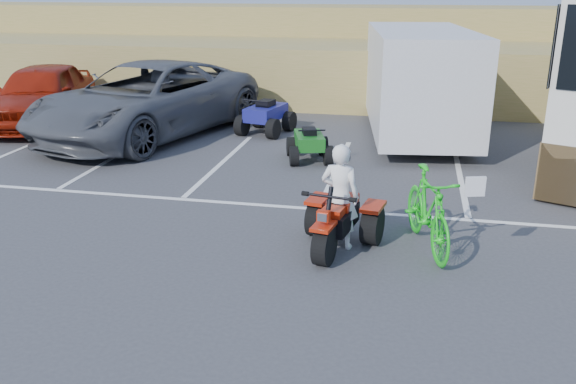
% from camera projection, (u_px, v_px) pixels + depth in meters
% --- Properties ---
extents(ground, '(100.00, 100.00, 0.00)m').
position_uv_depth(ground, '(294.00, 265.00, 9.12)').
color(ground, '#3B3B3D').
rests_on(ground, ground).
extents(parking_stripes, '(28.00, 5.16, 0.01)m').
position_uv_depth(parking_stripes, '(372.00, 185.00, 12.72)').
color(parking_stripes, white).
rests_on(parking_stripes, ground).
extents(grass_embankment, '(40.00, 8.50, 3.10)m').
position_uv_depth(grass_embankment, '(373.00, 54.00, 22.99)').
color(grass_embankment, olive).
rests_on(grass_embankment, ground).
extents(red_trike_atv, '(1.51, 1.83, 1.07)m').
position_uv_depth(red_trike_atv, '(336.00, 250.00, 9.63)').
color(red_trike_atv, '#AB1F09').
rests_on(red_trike_atv, ground).
extents(rider, '(0.68, 0.51, 1.69)m').
position_uv_depth(rider, '(340.00, 196.00, 9.49)').
color(rider, white).
rests_on(rider, ground).
extents(green_dirt_bike, '(1.17, 2.21, 1.28)m').
position_uv_depth(green_dirt_bike, '(428.00, 210.00, 9.48)').
color(green_dirt_bike, '#14BF19').
rests_on(green_dirt_bike, ground).
extents(grey_pickup, '(5.17, 7.74, 1.97)m').
position_uv_depth(grey_pickup, '(147.00, 100.00, 16.49)').
color(grey_pickup, '#4A4C52').
rests_on(grey_pickup, ground).
extents(red_car, '(3.31, 5.59, 1.78)m').
position_uv_depth(red_car, '(42.00, 94.00, 17.87)').
color(red_car, maroon).
rests_on(red_car, ground).
extents(cargo_trailer, '(3.23, 6.37, 2.85)m').
position_uv_depth(cargo_trailer, '(419.00, 80.00, 16.22)').
color(cargo_trailer, silver).
rests_on(cargo_trailer, ground).
extents(quad_atv_blue, '(1.51, 1.81, 1.04)m').
position_uv_depth(quad_atv_blue, '(266.00, 133.00, 17.08)').
color(quad_atv_blue, navy).
rests_on(quad_atv_blue, ground).
extents(quad_atv_green, '(1.32, 1.54, 0.86)m').
position_uv_depth(quad_atv_green, '(309.00, 160.00, 14.48)').
color(quad_atv_green, '#16621A').
rests_on(quad_atv_green, ground).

